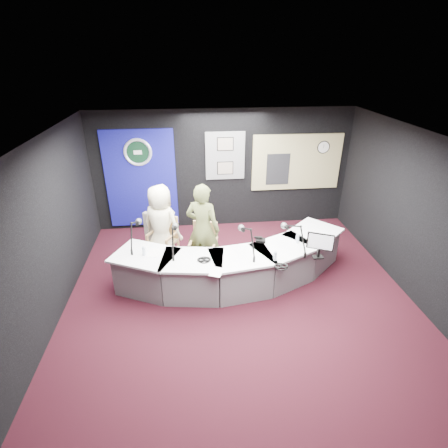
{
  "coord_description": "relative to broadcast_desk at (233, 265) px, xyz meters",
  "views": [
    {
      "loc": [
        -0.78,
        -4.83,
        3.95
      ],
      "look_at": [
        -0.2,
        0.8,
        1.1
      ],
      "focal_mm": 28.0,
      "sensor_mm": 36.0,
      "label": 1
    }
  ],
  "objects": [
    {
      "name": "ground",
      "position": [
        0.05,
        -0.55,
        -0.38
      ],
      "size": [
        6.0,
        6.0,
        0.0
      ],
      "primitive_type": "plane",
      "color": "black",
      "rests_on": "ground"
    },
    {
      "name": "ceiling",
      "position": [
        0.05,
        -0.55,
        2.42
      ],
      "size": [
        6.0,
        6.0,
        0.02
      ],
      "primitive_type": "cube",
      "color": "silver",
      "rests_on": "ground"
    },
    {
      "name": "wall_back",
      "position": [
        0.05,
        2.45,
        1.02
      ],
      "size": [
        6.0,
        0.02,
        2.8
      ],
      "primitive_type": "cube",
      "color": "black",
      "rests_on": "ground"
    },
    {
      "name": "wall_front",
      "position": [
        0.05,
        -3.55,
        1.02
      ],
      "size": [
        6.0,
        0.02,
        2.8
      ],
      "primitive_type": "cube",
      "color": "black",
      "rests_on": "ground"
    },
    {
      "name": "wall_left",
      "position": [
        -2.95,
        -0.55,
        1.02
      ],
      "size": [
        0.02,
        6.0,
        2.8
      ],
      "primitive_type": "cube",
      "color": "black",
      "rests_on": "ground"
    },
    {
      "name": "wall_right",
      "position": [
        3.05,
        -0.55,
        1.02
      ],
      "size": [
        0.02,
        6.0,
        2.8
      ],
      "primitive_type": "cube",
      "color": "black",
      "rests_on": "ground"
    },
    {
      "name": "broadcast_desk",
      "position": [
        0.0,
        0.0,
        0.0
      ],
      "size": [
        4.5,
        1.9,
        0.75
      ],
      "primitive_type": null,
      "color": "silver",
      "rests_on": "ground"
    },
    {
      "name": "backdrop_panel",
      "position": [
        -1.85,
        2.42,
        0.88
      ],
      "size": [
        1.6,
        0.05,
        2.3
      ],
      "primitive_type": "cube",
      "color": "navy",
      "rests_on": "wall_back"
    },
    {
      "name": "agency_seal",
      "position": [
        -1.85,
        2.38,
        1.52
      ],
      "size": [
        0.63,
        0.07,
        0.63
      ],
      "primitive_type": "torus",
      "rotation": [
        1.57,
        0.0,
        0.0
      ],
      "color": "silver",
      "rests_on": "backdrop_panel"
    },
    {
      "name": "seal_center",
      "position": [
        -1.85,
        2.38,
        1.52
      ],
      "size": [
        0.48,
        0.01,
        0.48
      ],
      "primitive_type": "cylinder",
      "rotation": [
        1.57,
        0.0,
        0.0
      ],
      "color": "black",
      "rests_on": "backdrop_panel"
    },
    {
      "name": "pinboard",
      "position": [
        0.1,
        2.42,
        1.38
      ],
      "size": [
        0.9,
        0.04,
        1.1
      ],
      "primitive_type": "cube",
      "color": "slate",
      "rests_on": "wall_back"
    },
    {
      "name": "framed_photo_upper",
      "position": [
        0.1,
        2.39,
        1.65
      ],
      "size": [
        0.34,
        0.02,
        0.27
      ],
      "primitive_type": "cube",
      "color": "#7E6C5B",
      "rests_on": "pinboard"
    },
    {
      "name": "framed_photo_lower",
      "position": [
        0.1,
        2.39,
        1.09
      ],
      "size": [
        0.34,
        0.02,
        0.27
      ],
      "primitive_type": "cube",
      "color": "#7E6C5B",
      "rests_on": "pinboard"
    },
    {
      "name": "booth_window_frame",
      "position": [
        1.8,
        2.42,
        1.18
      ],
      "size": [
        2.12,
        0.06,
        1.32
      ],
      "primitive_type": "cube",
      "color": "tan",
      "rests_on": "wall_back"
    },
    {
      "name": "booth_glow",
      "position": [
        1.8,
        2.41,
        1.18
      ],
      "size": [
        2.0,
        0.02,
        1.2
      ],
      "primitive_type": "cube",
      "color": "tan",
      "rests_on": "booth_window_frame"
    },
    {
      "name": "equipment_rack",
      "position": [
        1.35,
        2.39,
        1.03
      ],
      "size": [
        0.55,
        0.02,
        0.75
      ],
      "primitive_type": "cube",
      "color": "black",
      "rests_on": "booth_window_frame"
    },
    {
      "name": "wall_clock",
      "position": [
        2.4,
        2.39,
        1.52
      ],
      "size": [
        0.28,
        0.01,
        0.28
      ],
      "primitive_type": "cylinder",
      "rotation": [
        1.57,
        0.0,
        0.0
      ],
      "color": "white",
      "rests_on": "booth_window_frame"
    },
    {
      "name": "armchair_left",
      "position": [
        -1.33,
        0.87,
        0.15
      ],
      "size": [
        0.81,
        0.81,
        1.05
      ],
      "primitive_type": null,
      "rotation": [
        0.0,
        0.0,
        -0.54
      ],
      "color": "tan",
      "rests_on": "ground"
    },
    {
      "name": "armchair_right",
      "position": [
        -0.53,
        0.46,
        0.14
      ],
      "size": [
        0.7,
        0.7,
        1.02
      ],
      "primitive_type": null,
      "rotation": [
        0.0,
        0.0,
        -0.26
      ],
      "color": "tan",
      "rests_on": "ground"
    },
    {
      "name": "draped_jacket",
      "position": [
        -1.48,
        1.08,
        0.24
      ],
      "size": [
        0.48,
        0.34,
        0.7
      ],
      "primitive_type": "cube",
      "rotation": [
        0.0,
        0.0,
        -0.54
      ],
      "color": "slate",
      "rests_on": "armchair_left"
    },
    {
      "name": "person_man",
      "position": [
        -1.33,
        0.87,
        0.45
      ],
      "size": [
        0.97,
        0.85,
        1.66
      ],
      "primitive_type": "imported",
      "rotation": [
        0.0,
        0.0,
        2.64
      ],
      "color": "#FBF1C8",
      "rests_on": "ground"
    },
    {
      "name": "person_woman",
      "position": [
        -0.53,
        0.46,
        0.53
      ],
      "size": [
        0.78,
        0.67,
        1.81
      ],
      "primitive_type": "imported",
      "rotation": [
        0.0,
        0.0,
        2.7
      ],
      "color": "brown",
      "rests_on": "ground"
    },
    {
      "name": "computer_monitor",
      "position": [
        1.39,
        -0.49,
        0.7
      ],
      "size": [
        0.41,
        0.21,
        0.3
      ],
      "primitive_type": "cube",
      "rotation": [
        0.0,
        0.0,
        -0.43
      ],
      "color": "black",
      "rests_on": "broadcast_desk"
    },
    {
      "name": "desk_phone",
      "position": [
        0.52,
        0.16,
        0.4
      ],
      "size": [
        0.21,
        0.18,
        0.04
      ],
      "primitive_type": "cube",
      "rotation": [
        0.0,
        0.0,
        -0.25
      ],
      "color": "black",
      "rests_on": "broadcast_desk"
    },
    {
      "name": "headphones_near",
      "position": [
        0.69,
        -0.72,
        0.39
      ],
      "size": [
        0.24,
        0.24,
        0.04
      ],
      "primitive_type": "torus",
      "color": "black",
      "rests_on": "broadcast_desk"
    },
    {
      "name": "headphones_far",
      "position": [
        -0.55,
        -0.39,
        0.39
      ],
      "size": [
        0.23,
        0.23,
        0.04
      ],
      "primitive_type": "torus",
      "color": "black",
      "rests_on": "broadcast_desk"
    },
    {
      "name": "paper_stack",
      "position": [
        -1.42,
        -0.06,
        0.38
      ],
      "size": [
        0.25,
        0.31,
        0.0
      ],
      "primitive_type": "cube",
      "rotation": [
        0.0,
        0.0,
        -0.19
      ],
      "color": "white",
      "rests_on": "broadcast_desk"
    },
    {
      "name": "notepad",
      "position": [
        -0.37,
        -0.75,
        0.38
      ],
      "size": [
        0.28,
        0.32,
        0.0
      ],
      "primitive_type": "cube",
      "rotation": [
        0.0,
        0.0,
        -0.39
      ],
      "color": "white",
      "rests_on": "broadcast_desk"
    },
    {
      "name": "boom_mic_a",
      "position": [
        -1.75,
        0.23,
        0.68
      ],
      "size": [
        0.2,
        0.73,
        0.6
      ],
      "primitive_type": null,
      "color": "black",
      "rests_on": "broadcast_desk"
    },
    {
      "name": "boom_mic_b",
      "position": [
        -1.05,
        -0.02,
        0.68
      ],
      "size": [
        0.16,
        0.74,
        0.6
      ],
      "primitive_type": null,
      "color": "black",
      "rests_on": "broadcast_desk"
    },
    {
      "name": "boom_mic_c",
      "position": [
        0.21,
        -0.21,
        0.68
      ],
      "size": [
        0.25,
        0.73,
        0.6
      ],
      "primitive_type": null,
      "color": "black",
      "rests_on": "broadcast_desk"
    },
    {
      "name": "boom_mic_d",
      "position": [
        1.04,
        -0.19,
        0.68
      ],
      "size": [
        0.36,
        0.69,
        0.6
      ],
      "primitive_type": null,
      "color": "black",
      "rests_on": "broadcast_desk"
    },
    {
      "name": "water_bottles",
      "position": [
        0.02,
        -0.22,
        0.46
      ],
      "size": [
        3.24,
        0.6,
        0.18
      ],
      "primitive_type": null,
      "color": "silver",
      "rests_on": "broadcast_desk"
    }
  ]
}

